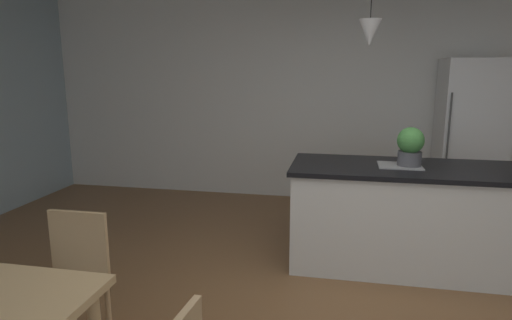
# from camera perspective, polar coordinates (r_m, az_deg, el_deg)

# --- Properties ---
(wall_back_kitchen) EXTENTS (10.00, 0.12, 2.70)m
(wall_back_kitchen) POSITION_cam_1_polar(r_m,az_deg,el_deg) (5.81, 11.86, 7.96)
(wall_back_kitchen) COLOR silver
(wall_back_kitchen) RESTS_ON ground_plane
(chair_far_right) EXTENTS (0.40, 0.40, 0.87)m
(chair_far_right) POSITION_cam_1_polar(r_m,az_deg,el_deg) (2.90, -23.29, -14.45)
(chair_far_right) COLOR tan
(chair_far_right) RESTS_ON ground_plane
(kitchen_island) EXTENTS (2.00, 0.85, 0.91)m
(kitchen_island) POSITION_cam_1_polar(r_m,az_deg,el_deg) (4.04, 19.06, -6.90)
(kitchen_island) COLOR silver
(kitchen_island) RESTS_ON ground_plane
(refrigerator) EXTENTS (0.69, 0.67, 1.83)m
(refrigerator) POSITION_cam_1_polar(r_m,az_deg,el_deg) (5.65, 26.12, 2.48)
(refrigerator) COLOR silver
(refrigerator) RESTS_ON ground_plane
(pendant_over_island_main) EXTENTS (0.18, 0.18, 0.80)m
(pendant_over_island_main) POSITION_cam_1_polar(r_m,az_deg,el_deg) (3.82, 14.67, 15.85)
(pendant_over_island_main) COLOR black
(potted_plant_on_island) EXTENTS (0.22, 0.22, 0.34)m
(potted_plant_on_island) POSITION_cam_1_polar(r_m,az_deg,el_deg) (3.89, 19.53, 1.71)
(potted_plant_on_island) COLOR #4C4C51
(potted_plant_on_island) RESTS_ON kitchen_island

